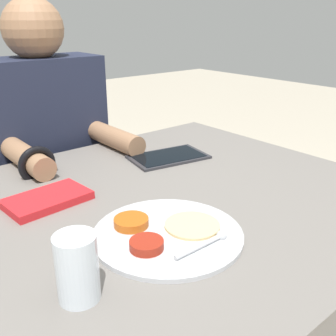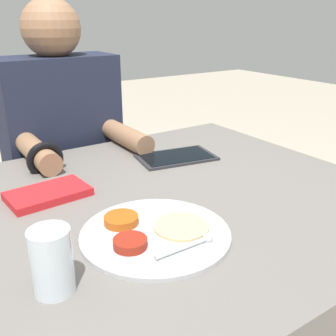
{
  "view_description": "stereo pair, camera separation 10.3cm",
  "coord_description": "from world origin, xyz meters",
  "views": [
    {
      "loc": [
        -0.57,
        -0.7,
        1.17
      ],
      "look_at": [
        0.04,
        0.03,
        0.8
      ],
      "focal_mm": 42.0,
      "sensor_mm": 36.0,
      "label": 1
    },
    {
      "loc": [
        -0.49,
        -0.77,
        1.17
      ],
      "look_at": [
        0.04,
        0.03,
        0.8
      ],
      "focal_mm": 42.0,
      "sensor_mm": 36.0,
      "label": 2
    }
  ],
  "objects": [
    {
      "name": "dining_table",
      "position": [
        0.0,
        0.0,
        0.37
      ],
      "size": [
        1.16,
        0.99,
        0.74
      ],
      "color": "slate",
      "rests_on": "ground_plane"
    },
    {
      "name": "tablet_device",
      "position": [
        0.2,
        0.21,
        0.74
      ],
      "size": [
        0.27,
        0.19,
        0.01
      ],
      "color": "#28282D",
      "rests_on": "dining_table"
    },
    {
      "name": "drinking_glass",
      "position": [
        -0.35,
        -0.21,
        0.8
      ],
      "size": [
        0.07,
        0.07,
        0.12
      ],
      "color": "silver",
      "rests_on": "dining_table"
    },
    {
      "name": "red_notebook",
      "position": [
        -0.24,
        0.16,
        0.75
      ],
      "size": [
        0.21,
        0.14,
        0.02
      ],
      "color": "silver",
      "rests_on": "dining_table"
    },
    {
      "name": "person_diner",
      "position": [
        -0.03,
        0.63,
        0.58
      ],
      "size": [
        0.42,
        0.47,
        1.23
      ],
      "color": "black",
      "rests_on": "ground_plane"
    },
    {
      "name": "thali_tray",
      "position": [
        -0.12,
        -0.15,
        0.75
      ],
      "size": [
        0.32,
        0.32,
        0.03
      ],
      "color": "#B7BABF",
      "rests_on": "dining_table"
    }
  ]
}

